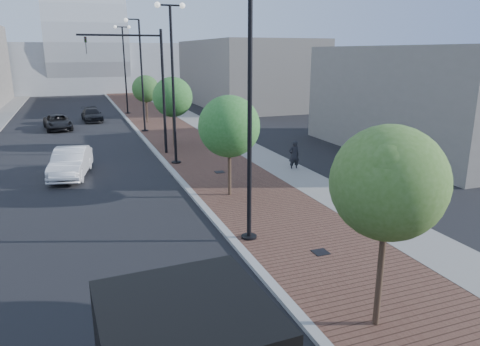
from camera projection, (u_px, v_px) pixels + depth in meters
name	position (u px, v px, depth m)	size (l,w,h in m)	color
sidewalk	(165.00, 120.00, 44.19)	(7.00, 140.00, 0.12)	#4C2D23
concrete_strip	(191.00, 119.00, 45.11)	(2.40, 140.00, 0.13)	slate
curb	(129.00, 122.00, 43.01)	(0.30, 140.00, 0.14)	gray
white_sedan	(71.00, 163.00, 24.25)	(1.65, 4.73, 1.56)	silver
dark_car_mid	(58.00, 122.00, 39.01)	(2.13, 4.61, 1.28)	black
dark_car_far	(92.00, 115.00, 43.64)	(1.75, 4.31, 1.25)	black
pedestrian	(294.00, 155.00, 25.44)	(0.64, 0.42, 1.77)	black
streetlight_1	(247.00, 122.00, 14.95)	(1.44, 0.56, 9.21)	black
streetlight_2	(173.00, 84.00, 25.70)	(1.72, 0.56, 9.28)	black
streetlight_3	(141.00, 80.00, 36.62)	(1.44, 0.56, 9.21)	black
streetlight_4	(125.00, 69.00, 47.37)	(1.72, 0.56, 9.28)	black
traffic_mast	(149.00, 79.00, 28.06)	(5.09, 0.20, 8.00)	black
tree_0	(389.00, 183.00, 10.10)	(2.67, 2.67, 5.10)	#382619
tree_1	(230.00, 126.00, 20.14)	(2.82, 2.82, 4.78)	#382619
tree_2	(173.00, 97.00, 30.92)	(2.77, 2.77, 4.97)	#382619
tree_3	(146.00, 89.00, 41.84)	(2.55, 2.53, 4.52)	#382619
convention_center	(85.00, 55.00, 81.40)	(50.00, 30.00, 50.00)	#9FA3A8
commercial_block_ne	(246.00, 73.00, 56.41)	(12.00, 22.00, 8.00)	slate
commercial_block_e	(433.00, 99.00, 30.13)	(10.00, 16.00, 7.00)	slate
utility_cover_1	(321.00, 252.00, 14.90)	(0.50, 0.50, 0.02)	black
utility_cover_2	(220.00, 172.00, 24.84)	(0.50, 0.50, 0.02)	black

